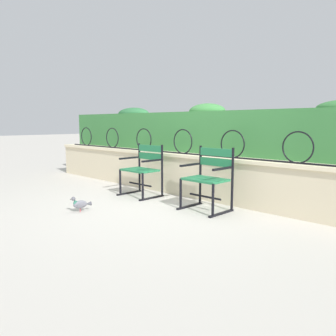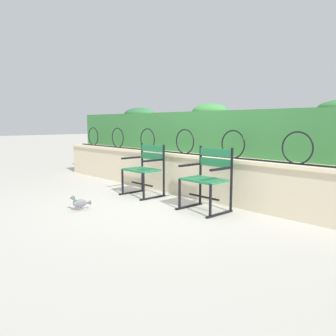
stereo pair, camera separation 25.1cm
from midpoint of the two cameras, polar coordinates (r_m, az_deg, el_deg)
The scene contains 7 objects.
ground_plane at distance 5.12m, azimuth 0.91°, elevation -6.18°, with size 60.00×60.00×0.00m, color #BCB7AD.
stone_wall at distance 5.61m, azimuth 6.75°, elevation -1.32°, with size 8.04×0.41×0.70m.
iron_arch_fence at distance 5.66m, azimuth 4.43°, elevation 4.14°, with size 7.49×0.02×0.42m.
hedge_row at distance 5.89m, azimuth 9.30°, elevation 6.21°, with size 7.88×0.49×0.85m.
park_chair_left at distance 5.71m, azimuth -2.60°, elevation 0.01°, with size 0.62×0.52×0.86m.
park_chair_right at distance 4.77m, azimuth 8.19°, elevation -1.52°, with size 0.62×0.53×0.89m.
pigeon_near_chairs at distance 4.88m, azimuth -13.13°, elevation -5.74°, with size 0.15×0.29×0.22m.
Camera 2 is at (3.67, -3.35, 1.22)m, focal length 36.26 mm.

